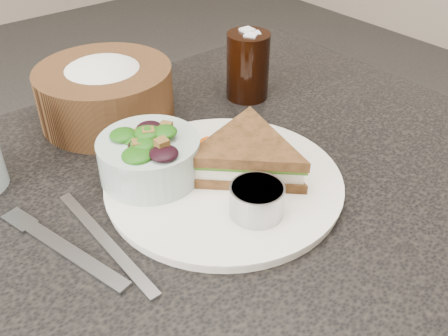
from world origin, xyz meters
name	(u,v)px	position (x,y,z in m)	size (l,w,h in m)	color
dinner_plate	(224,183)	(0.04, -0.02, 0.76)	(0.30, 0.30, 0.01)	white
sandwich	(247,156)	(0.08, -0.03, 0.79)	(0.18, 0.18, 0.05)	brown
salad_bowl	(149,151)	(-0.02, 0.04, 0.80)	(0.13, 0.13, 0.07)	#A5BDB4
dressing_ramekin	(257,200)	(0.03, -0.10, 0.78)	(0.06, 0.06, 0.04)	#A1A2A5
orange_wedge	(207,144)	(0.06, 0.04, 0.78)	(0.06, 0.06, 0.03)	#FB620D
fork	(69,252)	(-0.16, -0.01, 0.75)	(0.02, 0.18, 0.00)	#939497
knife	(105,241)	(-0.13, -0.02, 0.75)	(0.01, 0.21, 0.00)	#A9AAAB
bread_basket	(105,85)	(0.01, 0.23, 0.81)	(0.21, 0.21, 0.12)	brown
cola_glass	(248,63)	(0.23, 0.15, 0.81)	(0.07, 0.07, 0.12)	black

